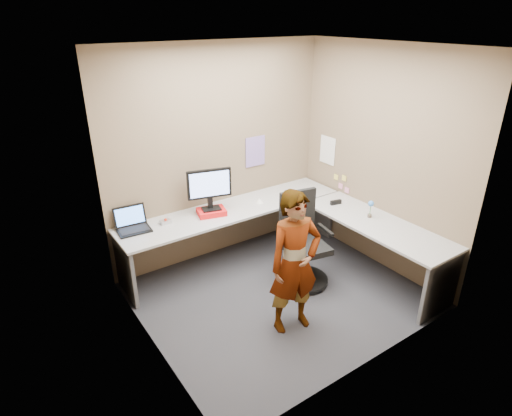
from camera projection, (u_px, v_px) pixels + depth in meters
ground at (279, 295)px, 4.95m from camera, size 3.00×3.00×0.00m
wall_back at (219, 155)px, 5.36m from camera, size 3.00×0.00×3.00m
wall_right at (380, 160)px, 5.16m from camera, size 0.00×2.70×2.70m
wall_left at (142, 224)px, 3.61m from camera, size 0.00×2.70×2.70m
ceiling at (286, 46)px, 3.82m from camera, size 3.00×3.00×0.00m
desk at (289, 227)px, 5.22m from camera, size 2.98×2.58×0.73m
paper_ream at (212, 212)px, 5.21m from camera, size 0.38×0.32×0.07m
monitor at (209, 186)px, 5.08m from camera, size 0.53×0.21×0.51m
laptop at (132, 224)px, 4.84m from camera, size 0.38×0.33×0.26m
trackball_mouse at (165, 222)px, 4.98m from camera, size 0.12×0.08×0.07m
origami at (260, 201)px, 5.53m from camera, size 0.10×0.10×0.06m
stapler at (336, 202)px, 5.48m from camera, size 0.16×0.07×0.05m
flower at (371, 206)px, 5.08m from camera, size 0.07×0.07×0.22m
calendar_purple at (255, 151)px, 5.66m from camera, size 0.30×0.01×0.40m
calendar_white at (328, 150)px, 5.87m from camera, size 0.01×0.28×0.38m
sticky_note_a at (344, 178)px, 5.73m from camera, size 0.01×0.07×0.07m
sticky_note_b at (341, 186)px, 5.83m from camera, size 0.01×0.07×0.07m
sticky_note_c at (347, 190)px, 5.74m from camera, size 0.01×0.07×0.07m
sticky_note_d at (336, 177)px, 5.86m from camera, size 0.01×0.07×0.07m
office_chair at (302, 247)px, 5.04m from camera, size 0.61×0.58×1.10m
person at (295, 263)px, 4.16m from camera, size 0.60×0.44×1.50m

